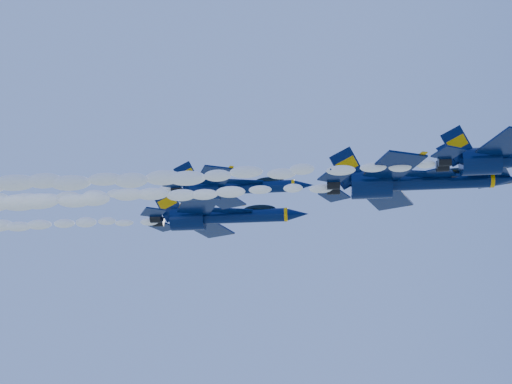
# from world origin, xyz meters

# --- Properties ---
(smoke_trail_jet_lead) EXTENTS (60.14, 2.18, 1.96)m
(smoke_trail_jet_lead) POSITION_xyz_m (-16.38, -9.64, 150.75)
(smoke_trail_jet_lead) COLOR white
(jet_second) EXTENTS (17.92, 14.70, 6.66)m
(jet_second) POSITION_xyz_m (11.48, -5.71, 151.03)
(jet_second) COLOR #05133B
(smoke_trail_jet_second) EXTENTS (60.14, 2.43, 2.18)m
(smoke_trail_jet_second) POSITION_xyz_m (-26.24, -5.71, 150.52)
(smoke_trail_jet_second) COLOR white
(jet_third) EXTENTS (15.66, 12.85, 5.82)m
(jet_third) POSITION_xyz_m (-6.53, 2.98, 154.68)
(jet_third) COLOR #05133B
(jet_fourth) EXTENTS (19.65, 16.12, 7.30)m
(jet_fourth) POSITION_xyz_m (-9.63, 13.30, 155.10)
(jet_fourth) COLOR #05133B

